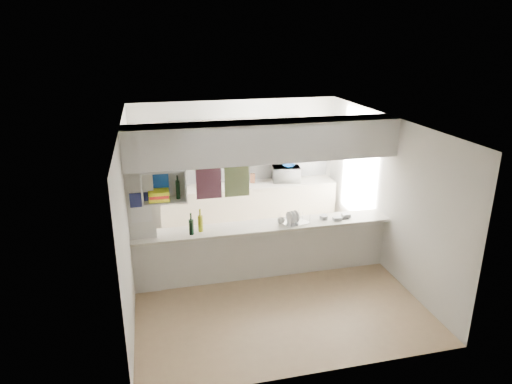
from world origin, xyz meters
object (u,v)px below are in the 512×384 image
object	(u,v)px
microwave	(286,174)
dish_rack	(295,218)
bowl	(288,165)
wine_bottles	(196,225)

from	to	relation	value
microwave	dish_rack	xyz separation A→B (m)	(-0.51, -2.15, -0.07)
bowl	dish_rack	world-z (taller)	bowl
wine_bottles	bowl	bearing A→B (deg)	44.90
dish_rack	wine_bottles	world-z (taller)	wine_bottles
dish_rack	wine_bottles	distance (m)	1.60
bowl	wine_bottles	world-z (taller)	bowl
microwave	bowl	world-z (taller)	bowl
dish_rack	wine_bottles	bearing A→B (deg)	162.77
wine_bottles	microwave	bearing A→B (deg)	45.76
microwave	wine_bottles	distance (m)	3.03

